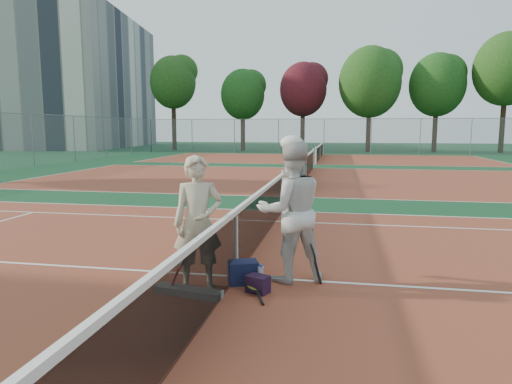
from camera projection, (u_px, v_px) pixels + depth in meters
ground at (236, 277)px, 6.77m from camera, size 130.00×130.00×0.00m
court_main at (236, 276)px, 6.77m from camera, size 23.77×10.97×0.01m
court_far_a at (306, 179)px, 19.91m from camera, size 23.77×10.97×0.01m
court_far_b at (320, 159)px, 33.06m from camera, size 23.77×10.97×0.01m
net_main at (236, 243)px, 6.70m from camera, size 0.10×10.98×1.02m
net_far_a at (306, 167)px, 19.84m from camera, size 0.10×10.98×1.02m
net_far_b at (320, 152)px, 32.99m from camera, size 0.10×10.98×1.02m
fence_back at (324, 136)px, 39.67m from camera, size 32.00×0.06×3.00m
apartment_block at (88, 83)px, 53.64m from camera, size 12.96×23.18×15.00m
player_a at (198, 223)px, 6.17m from camera, size 0.78×0.65×1.83m
player_b at (291, 211)px, 6.49m from camera, size 1.20×1.09×2.03m
racket_red at (182, 271)px, 6.12m from camera, size 0.35×0.36×0.57m
racket_black_held at (313, 264)px, 6.40m from camera, size 0.25×0.31×0.59m
racket_spare at (254, 288)px, 6.09m from camera, size 0.49×0.65×0.14m
sports_bag_navy at (243, 272)px, 6.46m from camera, size 0.48×0.41×0.32m
sports_bag_purple at (258, 284)px, 6.10m from camera, size 0.35×0.30×0.24m
net_cover_canvas at (188, 292)px, 6.01m from camera, size 0.97×0.40×0.10m
water_bottle at (261, 278)px, 6.27m from camera, size 0.09×0.09×0.30m
tree_back_0 at (173, 83)px, 45.00m from camera, size 4.50×4.50×9.27m
tree_back_1 at (243, 95)px, 44.28m from camera, size 4.26×4.26×7.89m
tree_back_maroon at (303, 90)px, 43.39m from camera, size 4.47×4.47×8.44m
tree_back_3 at (370, 82)px, 41.90m from camera, size 5.69×5.69×9.67m
tree_back_4 at (437, 85)px, 41.48m from camera, size 5.00×5.00×8.99m
tree_back_5 at (506, 69)px, 39.66m from camera, size 5.52×5.52×10.47m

